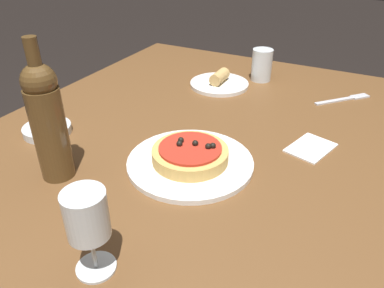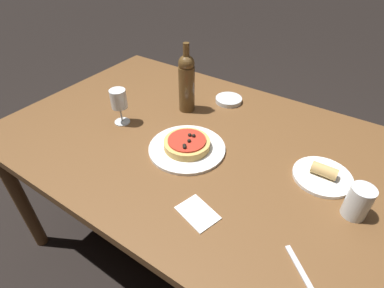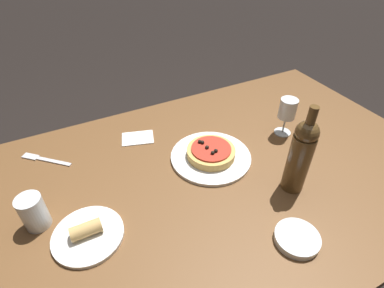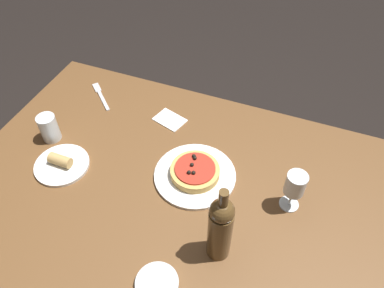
{
  "view_description": "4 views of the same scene",
  "coord_description": "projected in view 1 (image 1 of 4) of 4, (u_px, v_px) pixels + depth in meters",
  "views": [
    {
      "loc": [
        0.63,
        0.4,
        1.22
      ],
      "look_at": [
        0.03,
        0.1,
        0.81
      ],
      "focal_mm": 35.0,
      "sensor_mm": 36.0,
      "label": 1
    },
    {
      "loc": [
        -0.5,
        0.79,
        1.45
      ],
      "look_at": [
        -0.04,
        0.11,
        0.8
      ],
      "focal_mm": 28.0,
      "sensor_mm": 36.0,
      "label": 2
    },
    {
      "loc": [
        -0.42,
        -0.61,
        1.45
      ],
      "look_at": [
        -0.05,
        0.11,
        0.8
      ],
      "focal_mm": 28.0,
      "sensor_mm": 36.0,
      "label": 3
    },
    {
      "loc": [
        0.29,
        -0.68,
        1.78
      ],
      "look_at": [
        -0.02,
        0.13,
        0.84
      ],
      "focal_mm": 35.0,
      "sensor_mm": 36.0,
      "label": 4
    }
  ],
  "objects": [
    {
      "name": "dining_table",
      "position": [
        164.0,
        180.0,
        0.93
      ],
      "size": [
        1.58,
        1.02,
        0.74
      ],
      "color": "brown",
      "rests_on": "ground_plane"
    },
    {
      "name": "water_cup",
      "position": [
        262.0,
        65.0,
        1.28
      ],
      "size": [
        0.07,
        0.07,
        0.11
      ],
      "color": "silver",
      "rests_on": "dining_table"
    },
    {
      "name": "side_bowl",
      "position": [
        47.0,
        129.0,
        0.97
      ],
      "size": [
        0.12,
        0.12,
        0.02
      ],
      "color": "silver",
      "rests_on": "dining_table"
    },
    {
      "name": "side_plate",
      "position": [
        219.0,
        83.0,
        1.25
      ],
      "size": [
        0.19,
        0.19,
        0.05
      ],
      "color": "white",
      "rests_on": "dining_table"
    },
    {
      "name": "wine_bottle",
      "position": [
        47.0,
        120.0,
        0.75
      ],
      "size": [
        0.07,
        0.07,
        0.3
      ],
      "color": "brown",
      "rests_on": "dining_table"
    },
    {
      "name": "dinner_plate",
      "position": [
        190.0,
        162.0,
        0.85
      ],
      "size": [
        0.29,
        0.29,
        0.01
      ],
      "color": "white",
      "rests_on": "dining_table"
    },
    {
      "name": "pizza",
      "position": [
        190.0,
        154.0,
        0.84
      ],
      "size": [
        0.17,
        0.17,
        0.05
      ],
      "color": "tan",
      "rests_on": "dinner_plate"
    },
    {
      "name": "paper_napkin",
      "position": [
        311.0,
        148.0,
        0.91
      ],
      "size": [
        0.14,
        0.12,
        0.0
      ],
      "color": "white",
      "rests_on": "dining_table"
    },
    {
      "name": "wine_glass",
      "position": [
        87.0,
        218.0,
        0.55
      ],
      "size": [
        0.07,
        0.07,
        0.15
      ],
      "color": "silver",
      "rests_on": "dining_table"
    },
    {
      "name": "fork",
      "position": [
        346.0,
        99.0,
        1.16
      ],
      "size": [
        0.16,
        0.15,
        0.0
      ],
      "rotation": [
        0.0,
        0.0,
        2.4
      ],
      "color": "silver",
      "rests_on": "dining_table"
    }
  ]
}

